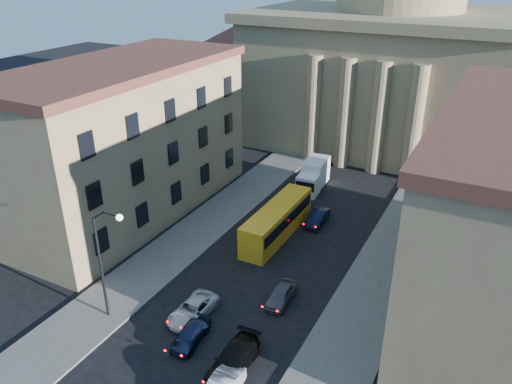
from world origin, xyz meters
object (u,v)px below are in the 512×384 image
street_lamp (105,255)px  city_bus (277,220)px  box_truck (313,176)px  car_left_near (191,334)px

street_lamp → city_bus: street_lamp is taller
street_lamp → box_truck: size_ratio=1.54×
box_truck → city_bus: bearing=-89.3°
car_left_near → box_truck: box_truck is taller
city_bus → box_truck: 11.15m
car_left_near → street_lamp: bearing=-179.7°
street_lamp → car_left_near: 7.75m
street_lamp → city_bus: (5.26, 15.87, -3.71)m
car_left_near → city_bus: 15.33m
city_bus → box_truck: bearing=94.9°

